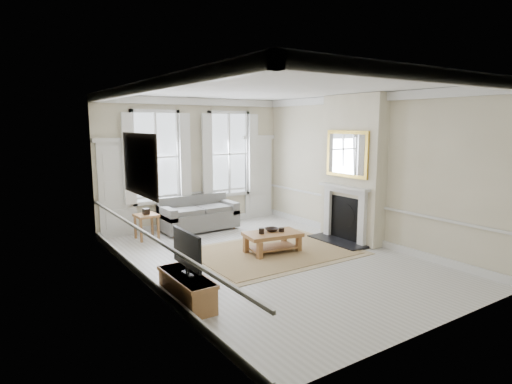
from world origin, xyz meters
TOP-DOWN VIEW (x-y plane):
  - floor at (0.00, 0.00)m, footprint 7.20×7.20m
  - ceiling at (0.00, 0.00)m, footprint 7.20×7.20m
  - back_wall at (0.00, 3.60)m, footprint 5.20×0.00m
  - left_wall at (-2.60, 0.00)m, footprint 0.00×7.20m
  - right_wall at (2.60, 0.00)m, footprint 0.00×7.20m
  - window_left at (-1.05, 3.55)m, footprint 1.26×0.20m
  - window_right at (1.05, 3.55)m, footprint 1.26×0.20m
  - door_left at (-2.05, 3.56)m, footprint 0.90×0.08m
  - door_right at (2.05, 3.56)m, footprint 0.90×0.08m
  - painting at (-2.56, 0.30)m, footprint 0.05×1.66m
  - chimney_breast at (2.43, 0.20)m, footprint 0.35×1.70m
  - hearth at (2.00, 0.20)m, footprint 0.55×1.50m
  - fireplace at (2.20, 0.20)m, footprint 0.21×1.45m
  - mirror at (2.21, 0.20)m, footprint 0.06×1.26m
  - sofa at (-0.15, 3.11)m, footprint 1.93×0.94m
  - side_table at (-1.58, 2.94)m, footprint 0.53×0.53m
  - rug at (0.29, 0.41)m, footprint 3.50×2.60m
  - coffee_table at (0.29, 0.41)m, footprint 1.27×0.86m
  - ceramic_pot_a at (0.04, 0.46)m, footprint 0.12×0.12m
  - ceramic_pot_b at (0.49, 0.36)m, footprint 0.12×0.12m
  - bowl at (0.34, 0.51)m, footprint 0.29×0.29m
  - tv_stand at (-2.34, -1.00)m, footprint 0.41×1.27m
  - tv at (-2.32, -1.00)m, footprint 0.08×0.90m

SIDE VIEW (x-z plane):
  - floor at x=0.00m, z-range 0.00..0.00m
  - rug at x=0.29m, z-range 0.00..0.02m
  - hearth at x=2.00m, z-range 0.00..0.05m
  - tv_stand at x=-2.34m, z-range 0.00..0.45m
  - coffee_table at x=0.29m, z-range 0.14..0.58m
  - sofa at x=-0.15m, z-range -0.07..0.80m
  - bowl at x=0.34m, z-range 0.44..0.51m
  - ceramic_pot_b at x=0.49m, z-range 0.44..0.53m
  - side_table at x=-1.58m, z-range 0.19..0.80m
  - ceramic_pot_a at x=0.04m, z-range 0.44..0.56m
  - fireplace at x=2.20m, z-range 0.07..1.40m
  - tv at x=-2.32m, z-range 0.51..1.19m
  - door_left at x=-2.05m, z-range 0.00..2.30m
  - door_right at x=2.05m, z-range 0.00..2.30m
  - back_wall at x=0.00m, z-range -0.90..4.30m
  - left_wall at x=-2.60m, z-range -1.90..5.30m
  - right_wall at x=2.60m, z-range -1.90..5.30m
  - chimney_breast at x=2.43m, z-range 0.01..3.39m
  - window_left at x=-1.05m, z-range 0.80..3.00m
  - window_right at x=1.05m, z-range 0.80..3.00m
  - painting at x=-2.56m, z-range 1.52..2.58m
  - mirror at x=2.21m, z-range 1.52..2.58m
  - ceiling at x=0.00m, z-range 3.40..3.40m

